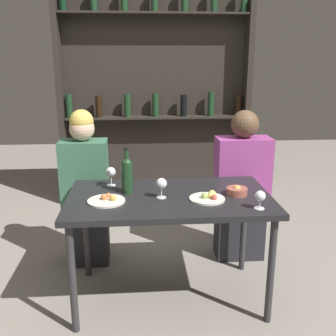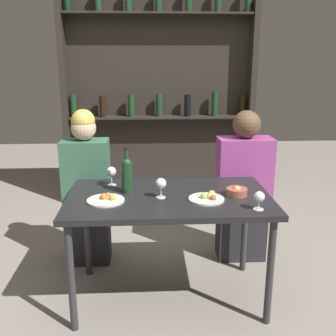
{
  "view_description": "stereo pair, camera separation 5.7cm",
  "coord_description": "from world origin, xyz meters",
  "px_view_note": "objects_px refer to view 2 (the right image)",
  "views": [
    {
      "loc": [
        -0.19,
        -2.34,
        1.58
      ],
      "look_at": [
        0.0,
        0.11,
        0.88
      ],
      "focal_mm": 42.0,
      "sensor_mm": 36.0,
      "label": 1
    },
    {
      "loc": [
        -0.13,
        -2.35,
        1.58
      ],
      "look_at": [
        0.0,
        0.11,
        0.88
      ],
      "focal_mm": 42.0,
      "sensor_mm": 36.0,
      "label": 2
    }
  ],
  "objects_px": {
    "wine_glass_0": "(111,172)",
    "seated_person_left": "(87,191)",
    "food_plate_1": "(106,200)",
    "food_plate_0": "(208,198)",
    "snack_bowl": "(237,192)",
    "wine_glass_2": "(161,184)",
    "seated_person_right": "(243,191)",
    "wine_bottle": "(127,173)",
    "wine_glass_1": "(259,197)"
  },
  "relations": [
    {
      "from": "food_plate_0",
      "to": "seated_person_left",
      "type": "bearing_deg",
      "value": 143.62
    },
    {
      "from": "food_plate_1",
      "to": "wine_glass_0",
      "type": "bearing_deg",
      "value": 88.59
    },
    {
      "from": "wine_glass_0",
      "to": "seated_person_left",
      "type": "xyz_separation_m",
      "value": [
        -0.22,
        0.3,
        -0.23
      ]
    },
    {
      "from": "food_plate_1",
      "to": "seated_person_left",
      "type": "height_order",
      "value": "seated_person_left"
    },
    {
      "from": "wine_glass_2",
      "to": "seated_person_left",
      "type": "distance_m",
      "value": 0.82
    },
    {
      "from": "wine_glass_2",
      "to": "seated_person_right",
      "type": "bearing_deg",
      "value": 40.34
    },
    {
      "from": "wine_glass_1",
      "to": "seated_person_right",
      "type": "xyz_separation_m",
      "value": [
        0.11,
        0.79,
        -0.24
      ]
    },
    {
      "from": "wine_bottle",
      "to": "wine_glass_0",
      "type": "bearing_deg",
      "value": 126.57
    },
    {
      "from": "seated_person_left",
      "to": "wine_bottle",
      "type": "bearing_deg",
      "value": -53.67
    },
    {
      "from": "wine_glass_2",
      "to": "snack_bowl",
      "type": "bearing_deg",
      "value": 2.26
    },
    {
      "from": "wine_bottle",
      "to": "wine_glass_2",
      "type": "relative_size",
      "value": 2.33
    },
    {
      "from": "snack_bowl",
      "to": "seated_person_left",
      "type": "distance_m",
      "value": 1.18
    },
    {
      "from": "wine_glass_2",
      "to": "seated_person_right",
      "type": "xyz_separation_m",
      "value": [
        0.66,
        0.56,
        -0.25
      ]
    },
    {
      "from": "wine_glass_0",
      "to": "seated_person_left",
      "type": "distance_m",
      "value": 0.44
    },
    {
      "from": "wine_glass_2",
      "to": "food_plate_1",
      "type": "relative_size",
      "value": 0.56
    },
    {
      "from": "wine_glass_0",
      "to": "snack_bowl",
      "type": "xyz_separation_m",
      "value": [
        0.81,
        -0.25,
        -0.07
      ]
    },
    {
      "from": "wine_glass_0",
      "to": "seated_person_right",
      "type": "xyz_separation_m",
      "value": [
        0.99,
        0.3,
        -0.26
      ]
    },
    {
      "from": "wine_bottle",
      "to": "food_plate_0",
      "type": "distance_m",
      "value": 0.54
    },
    {
      "from": "food_plate_1",
      "to": "snack_bowl",
      "type": "bearing_deg",
      "value": 4.39
    },
    {
      "from": "seated_person_right",
      "to": "food_plate_0",
      "type": "bearing_deg",
      "value": -121.52
    },
    {
      "from": "wine_glass_1",
      "to": "food_plate_0",
      "type": "bearing_deg",
      "value": 146.51
    },
    {
      "from": "snack_bowl",
      "to": "food_plate_0",
      "type": "bearing_deg",
      "value": -160.51
    },
    {
      "from": "food_plate_0",
      "to": "seated_person_right",
      "type": "relative_size",
      "value": 0.18
    },
    {
      "from": "snack_bowl",
      "to": "seated_person_left",
      "type": "bearing_deg",
      "value": 152.13
    },
    {
      "from": "wine_glass_1",
      "to": "food_plate_0",
      "type": "relative_size",
      "value": 0.5
    },
    {
      "from": "food_plate_0",
      "to": "seated_person_left",
      "type": "height_order",
      "value": "seated_person_left"
    },
    {
      "from": "wine_bottle",
      "to": "seated_person_right",
      "type": "height_order",
      "value": "seated_person_right"
    },
    {
      "from": "wine_glass_0",
      "to": "snack_bowl",
      "type": "bearing_deg",
      "value": -16.88
    },
    {
      "from": "wine_glass_1",
      "to": "food_plate_1",
      "type": "height_order",
      "value": "wine_glass_1"
    },
    {
      "from": "wine_bottle",
      "to": "snack_bowl",
      "type": "bearing_deg",
      "value": -7.58
    },
    {
      "from": "food_plate_1",
      "to": "seated_person_left",
      "type": "distance_m",
      "value": 0.66
    },
    {
      "from": "food_plate_1",
      "to": "seated_person_left",
      "type": "bearing_deg",
      "value": 109.14
    },
    {
      "from": "wine_bottle",
      "to": "wine_glass_1",
      "type": "relative_size",
      "value": 2.7
    },
    {
      "from": "wine_glass_2",
      "to": "food_plate_1",
      "type": "bearing_deg",
      "value": -172.57
    },
    {
      "from": "wine_glass_1",
      "to": "food_plate_0",
      "type": "distance_m",
      "value": 0.33
    },
    {
      "from": "wine_glass_1",
      "to": "food_plate_1",
      "type": "relative_size",
      "value": 0.48
    },
    {
      "from": "wine_glass_1",
      "to": "seated_person_right",
      "type": "height_order",
      "value": "seated_person_right"
    },
    {
      "from": "wine_glass_1",
      "to": "seated_person_left",
      "type": "xyz_separation_m",
      "value": [
        -1.1,
        0.79,
        -0.22
      ]
    },
    {
      "from": "wine_glass_1",
      "to": "snack_bowl",
      "type": "bearing_deg",
      "value": 106.28
    },
    {
      "from": "wine_bottle",
      "to": "wine_glass_0",
      "type": "height_order",
      "value": "wine_bottle"
    },
    {
      "from": "wine_bottle",
      "to": "food_plate_0",
      "type": "height_order",
      "value": "wine_bottle"
    },
    {
      "from": "food_plate_0",
      "to": "food_plate_1",
      "type": "xyz_separation_m",
      "value": [
        -0.62,
        0.01,
        -0.0
      ]
    },
    {
      "from": "wine_glass_1",
      "to": "food_plate_1",
      "type": "bearing_deg",
      "value": 168.32
    },
    {
      "from": "food_plate_0",
      "to": "seated_person_right",
      "type": "height_order",
      "value": "seated_person_right"
    },
    {
      "from": "wine_bottle",
      "to": "food_plate_1",
      "type": "height_order",
      "value": "wine_bottle"
    },
    {
      "from": "wine_glass_0",
      "to": "wine_glass_2",
      "type": "height_order",
      "value": "wine_glass_0"
    },
    {
      "from": "wine_glass_2",
      "to": "seated_person_right",
      "type": "distance_m",
      "value": 0.91
    },
    {
      "from": "wine_glass_1",
      "to": "snack_bowl",
      "type": "height_order",
      "value": "wine_glass_1"
    },
    {
      "from": "food_plate_1",
      "to": "food_plate_0",
      "type": "bearing_deg",
      "value": -0.6
    },
    {
      "from": "wine_glass_2",
      "to": "snack_bowl",
      "type": "xyz_separation_m",
      "value": [
        0.48,
        0.02,
        -0.06
      ]
    }
  ]
}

